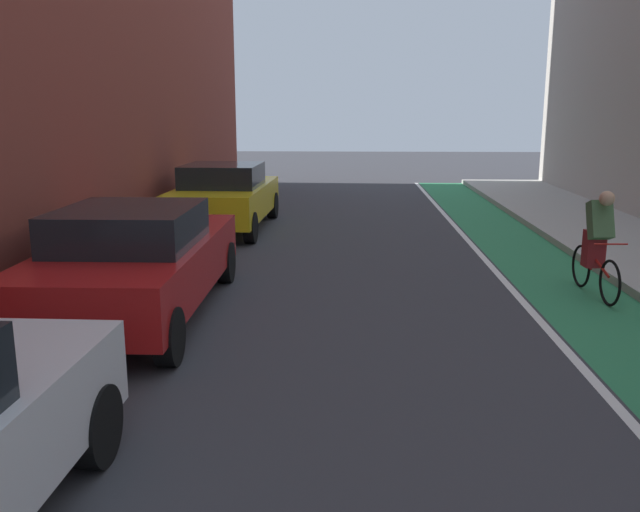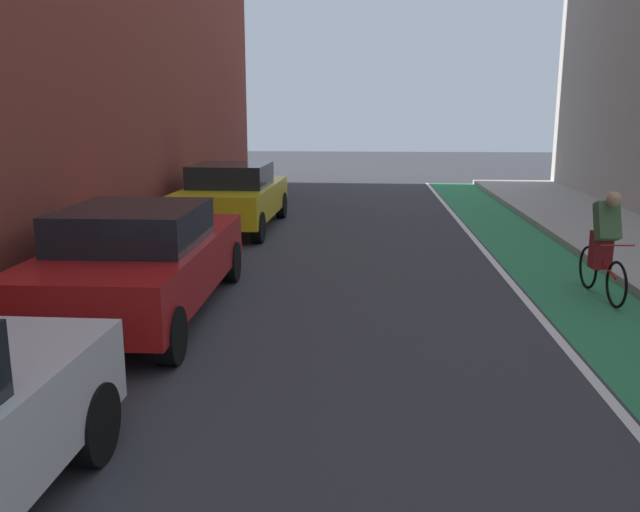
{
  "view_description": "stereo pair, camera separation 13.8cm",
  "coord_description": "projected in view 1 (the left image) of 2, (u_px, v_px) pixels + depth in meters",
  "views": [
    {
      "loc": [
        -0.2,
        6.37,
        2.8
      ],
      "look_at": [
        -0.47,
        12.93,
        1.34
      ],
      "focal_mm": 37.68,
      "sensor_mm": 36.0,
      "label": 1
    },
    {
      "loc": [
        -0.06,
        6.38,
        2.8
      ],
      "look_at": [
        -0.47,
        12.93,
        1.34
      ],
      "focal_mm": 37.68,
      "sensor_mm": 36.0,
      "label": 2
    }
  ],
  "objects": [
    {
      "name": "parked_sedan_red",
      "position": [
        136.0,
        260.0,
        9.02
      ],
      "size": [
        2.01,
        4.73,
        1.53
      ],
      "color": "red",
      "rests_on": "ground"
    },
    {
      "name": "ground_plane",
      "position": [
        365.0,
        383.0,
        6.97
      ],
      "size": [
        74.37,
        74.37,
        0.0
      ],
      "primitive_type": "plane",
      "color": "#38383D"
    },
    {
      "name": "parked_sedan_yellow_cab",
      "position": [
        225.0,
        196.0,
        15.55
      ],
      "size": [
        2.09,
        4.44,
        1.53
      ],
      "color": "yellow",
      "rests_on": "ground"
    },
    {
      "name": "bike_lane_paint",
      "position": [
        613.0,
        325.0,
        8.79
      ],
      "size": [
        1.6,
        33.8,
        0.0
      ],
      "primitive_type": "cube",
      "color": "#2D8451",
      "rests_on": "ground"
    },
    {
      "name": "lane_divider_stripe",
      "position": [
        543.0,
        325.0,
        8.82
      ],
      "size": [
        0.12,
        33.8,
        0.0
      ],
      "primitive_type": "cube",
      "color": "white",
      "rests_on": "ground"
    },
    {
      "name": "cyclist_far",
      "position": [
        597.0,
        240.0,
        10.02
      ],
      "size": [
        0.48,
        1.72,
        1.62
      ],
      "color": "black",
      "rests_on": "ground"
    }
  ]
}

